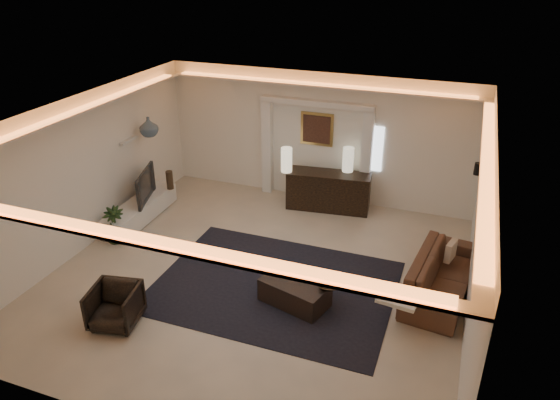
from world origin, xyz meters
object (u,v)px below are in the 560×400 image
(sofa, at_px, (442,275))
(armchair, at_px, (115,306))
(coffee_table, at_px, (295,293))
(console, at_px, (328,192))

(sofa, height_order, armchair, sofa)
(sofa, xyz_separation_m, coffee_table, (-2.20, -1.16, -0.12))
(sofa, height_order, coffee_table, sofa)
(sofa, bearing_deg, coffee_table, 125.10)
(console, distance_m, coffee_table, 3.56)
(coffee_table, bearing_deg, console, 112.57)
(coffee_table, bearing_deg, armchair, -133.40)
(armchair, bearing_deg, console, 57.18)
(armchair, bearing_deg, sofa, 18.38)
(console, bearing_deg, coffee_table, -89.90)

